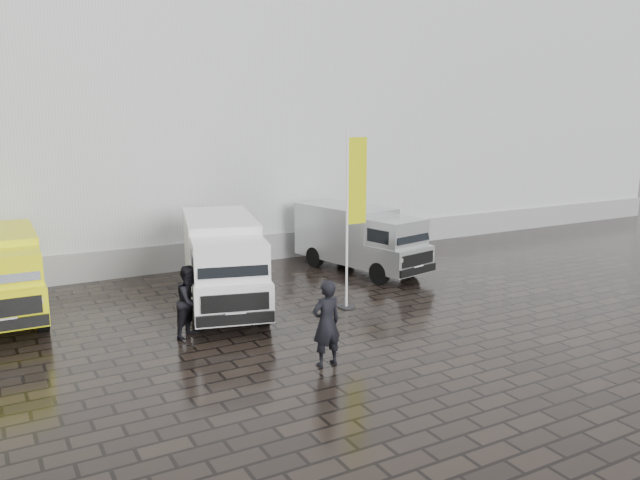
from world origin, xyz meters
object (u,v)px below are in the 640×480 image
(van_yellow, at_px, (0,277))
(person_tent, at_px, (190,301))
(person_front, at_px, (326,323))
(van_silver, at_px, (360,240))
(flagpole, at_px, (353,210))
(wheelie_bin, at_px, (398,235))
(van_white, at_px, (223,264))

(van_yellow, distance_m, person_tent, 5.64)
(person_front, bearing_deg, person_tent, -61.92)
(van_silver, height_order, person_tent, van_silver)
(van_yellow, distance_m, van_silver, 11.48)
(flagpole, height_order, person_tent, flagpole)
(flagpole, distance_m, wheelie_bin, 9.23)
(wheelie_bin, bearing_deg, person_front, -149.30)
(van_silver, xyz_separation_m, wheelie_bin, (3.79, 2.86, -0.64))
(wheelie_bin, distance_m, person_front, 13.39)
(wheelie_bin, bearing_deg, van_yellow, 173.39)
(van_yellow, relative_size, van_white, 0.86)
(van_yellow, xyz_separation_m, van_white, (5.68, -1.95, 0.10))
(van_white, height_order, person_front, van_white)
(van_white, relative_size, person_front, 3.00)
(flagpole, height_order, wheelie_bin, flagpole)
(person_front, distance_m, person_tent, 3.88)
(van_silver, relative_size, person_tent, 2.87)
(van_yellow, bearing_deg, flagpole, -21.73)
(van_silver, distance_m, person_front, 8.74)
(person_tent, bearing_deg, van_white, 12.84)
(flagpole, relative_size, person_front, 2.60)
(van_silver, relative_size, wheelie_bin, 5.20)
(van_yellow, relative_size, person_front, 2.59)
(van_yellow, height_order, person_tent, van_yellow)
(van_silver, bearing_deg, person_front, -139.70)
(wheelie_bin, xyz_separation_m, person_front, (-9.13, -9.78, 0.47))
(person_tent, bearing_deg, van_yellow, 98.65)
(van_white, distance_m, wheelie_bin, 10.63)
(person_front, relative_size, person_tent, 1.07)
(wheelie_bin, height_order, person_front, person_front)
(van_white, xyz_separation_m, person_front, (0.45, -5.23, -0.30))
(van_white, height_order, van_silver, van_white)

